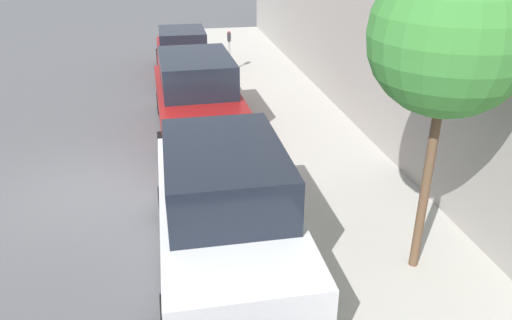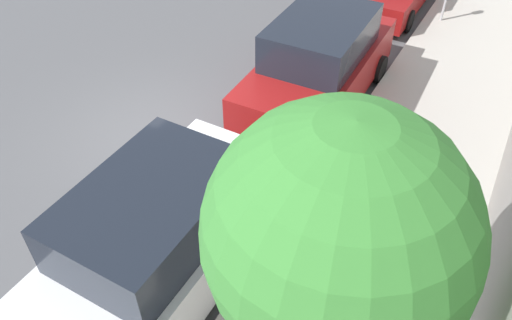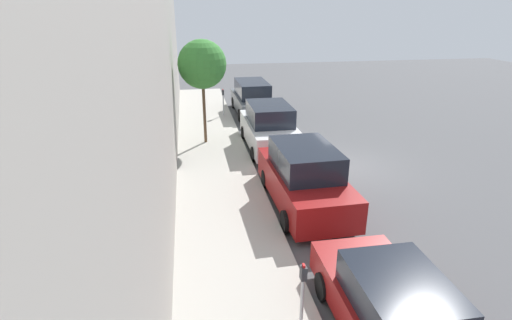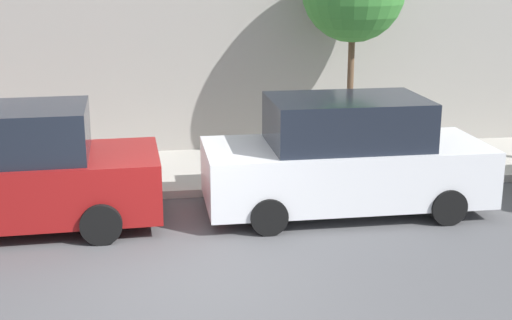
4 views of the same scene
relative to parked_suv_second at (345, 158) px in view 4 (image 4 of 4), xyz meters
The scene contains 4 objects.
ground_plane 3.83m from the parked_suv_second, 130.58° to the left, with size 60.00×60.00×0.00m, color #515154.
sidewalk 3.90m from the parked_suv_second, 47.82° to the left, with size 2.95×32.00×0.15m.
parked_suv_second is the anchor object (origin of this frame).
parked_suv_third 5.56m from the parked_suv_second, 89.88° to the left, with size 2.10×4.86×1.98m.
Camera 4 is at (-8.92, 0.50, 4.12)m, focal length 50.00 mm.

